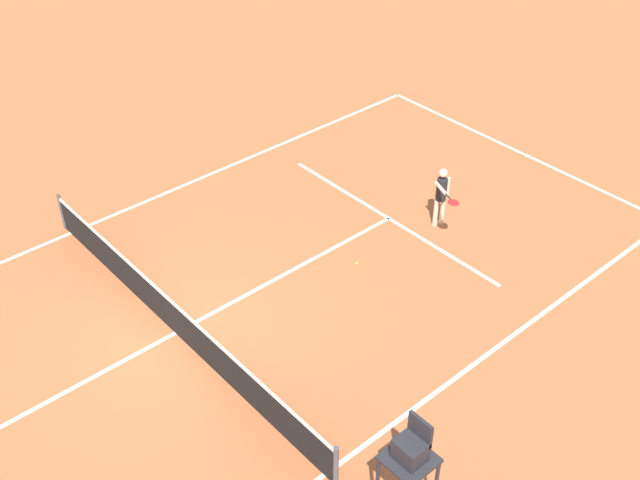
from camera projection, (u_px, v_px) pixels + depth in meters
The scene contains 6 objects.
ground_plane at pixel (176, 333), 17.47m from camera, with size 60.00×60.00×0.00m, color #AD5933.
court_lines at pixel (176, 333), 17.47m from camera, with size 10.20×24.76×0.01m.
tennis_net at pixel (173, 316), 17.18m from camera, with size 10.80×0.10×1.07m.
player_serving at pixel (442, 193), 20.18m from camera, with size 1.18×0.94×1.73m.
tennis_ball at pixel (357, 263), 19.43m from camera, with size 0.07×0.07×0.07m, color #CCE033.
umpire_chair at pixel (410, 457), 12.79m from camera, with size 0.80×0.80×2.41m.
Camera 1 is at (-11.73, 5.97, 12.12)m, focal length 43.71 mm.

